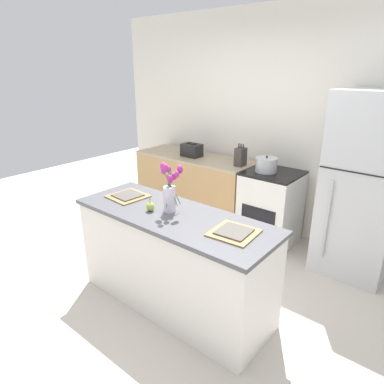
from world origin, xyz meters
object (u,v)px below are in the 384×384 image
Objects in this scene: refrigerator at (363,187)px; pear_figurine at (150,206)px; knife_block at (240,157)px; flower_vase at (170,191)px; toaster at (192,150)px; plate_setting_left at (128,196)px; cooking_pot at (266,165)px; stove_range at (270,208)px; plate_setting_right at (234,232)px.

refrigerator is 2.08m from pear_figurine.
flower_vase is at bearing -79.50° from knife_block.
toaster is at bearing -179.11° from refrigerator.
pear_figurine is at bearing -126.37° from refrigerator.
flower_vase reaches higher than toaster.
plate_setting_left is (-1.63, -1.58, -0.02)m from refrigerator.
pear_figurine is 0.44× the size of cooking_pot.
plate_setting_right is at bearing -73.00° from stove_range.
toaster is 0.75m from knife_block.
pear_figurine is 0.77m from plate_setting_right.
cooking_pot is at bearing -177.89° from refrigerator.
plate_setting_right is 1.25× the size of knife_block.
toaster reaches higher than pear_figurine.
stove_range is 3.50× the size of cooking_pot.
plate_setting_left is at bearing -179.46° from flower_vase.
pear_figurine is at bearing -99.63° from stove_range.
refrigerator reaches higher than plate_setting_left.
plate_setting_left is at bearing -71.90° from toaster.
toaster is (-0.90, 1.64, 0.04)m from pear_figurine.
pear_figurine is at bearing -97.13° from cooking_pot.
flower_vase is (-1.10, -1.57, 0.15)m from refrigerator.
refrigerator is 1.39m from knife_block.
flower_vase is at bearing 0.54° from plate_setting_left.
flower_vase is 1.68× the size of cooking_pot.
toaster reaches higher than plate_setting_left.
flower_vase reaches higher than knife_block.
cooking_pot is 0.93× the size of knife_block.
refrigerator is at bearing 55.03° from flower_vase.
stove_range is 3.27× the size of knife_block.
toaster is at bearing -178.41° from knife_block.
cooking_pot is (-0.08, -0.04, 0.52)m from stove_range.
toaster reaches higher than plate_setting_right.
flower_vase is (-0.15, -1.57, 0.62)m from stove_range.
pear_figurine is 1.67m from knife_block.
knife_block reaches higher than pear_figurine.
knife_block is at bearing -178.46° from stove_range.
stove_range is at bearing 80.37° from pear_figurine.
knife_block is at bearing 1.59° from toaster.
pear_figurine reaches higher than plate_setting_left.
refrigerator is 4.32× the size of flower_vase.
stove_range is at bearing 1.57° from toaster.
knife_block reaches higher than plate_setting_right.
knife_block is (-1.39, -0.01, 0.08)m from refrigerator.
cooking_pot is at bearing 110.03° from plate_setting_right.
refrigerator is 2.27m from plate_setting_left.
toaster is (-0.51, 1.55, 0.08)m from plate_setting_left.
refrigerator reaches higher than plate_setting_right.
pear_figurine is 0.41m from plate_setting_left.
flower_vase is 1.25× the size of plate_setting_right.
cooking_pot reaches higher than stove_range.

